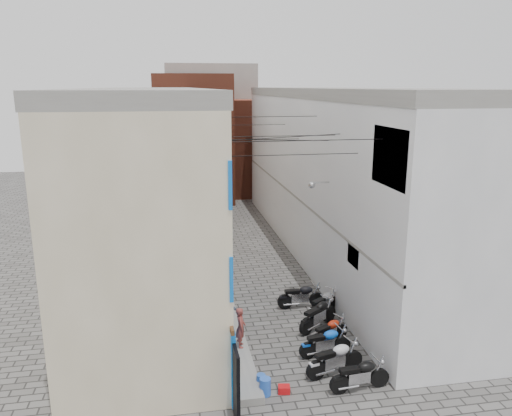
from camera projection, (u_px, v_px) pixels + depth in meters
ground at (317, 399)px, 14.89m from camera, size 90.00×90.00×0.00m
plinth at (210, 257)px, 26.94m from camera, size 0.90×26.00×0.25m
building_left at (151, 179)px, 25.34m from camera, size 5.10×27.00×9.00m
building_right at (338, 173)px, 27.10m from camera, size 5.94×26.00×9.00m
building_far_brick_left at (193, 138)px, 40.12m from camera, size 6.00×6.00×10.00m
building_far_brick_right at (250, 147)px, 43.14m from camera, size 5.00×6.00×8.00m
building_far_concrete at (211, 126)px, 46.08m from camera, size 8.00×5.00×11.00m
far_shopfront at (222, 191)px, 38.70m from camera, size 2.00×0.30×2.40m
overhead_wires at (268, 135)px, 20.50m from camera, size 5.80×13.02×1.32m
motorcycle_a at (360, 374)px, 15.21m from camera, size 2.00×0.78×1.13m
motorcycle_b at (335, 357)px, 16.04m from camera, size 2.20×1.19×1.22m
motorcycle_c at (325, 341)px, 17.18m from camera, size 1.99×0.87×1.11m
motorcycle_d at (329, 330)px, 18.01m from camera, size 1.85×1.30×1.04m
motorcycle_e at (318, 313)px, 19.14m from camera, size 2.11×1.78×1.23m
motorcycle_f at (324, 302)px, 20.21m from camera, size 1.94×1.62×1.12m
motorcycle_g at (301, 295)px, 20.90m from camera, size 2.02×0.67×1.16m
person_a at (241, 327)px, 17.27m from camera, size 0.40×0.56×1.44m
person_b at (229, 305)px, 18.67m from camera, size 0.93×1.03×1.72m
water_jug_near at (265, 387)px, 15.05m from camera, size 0.43×0.43×0.54m
water_jug_far at (261, 381)px, 15.42m from camera, size 0.29×0.29×0.44m
red_crate at (284, 389)px, 15.19m from camera, size 0.40×0.33×0.22m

